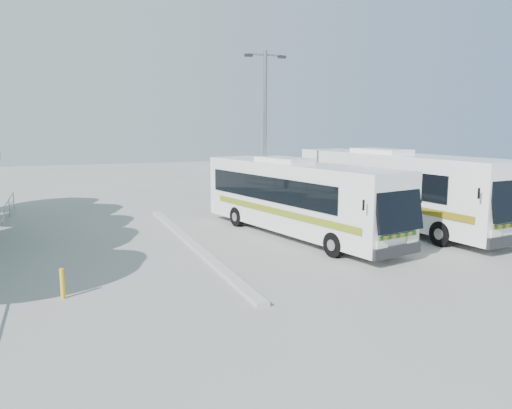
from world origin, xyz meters
name	(u,v)px	position (x,y,z in m)	size (l,w,h in m)	color
ground	(259,250)	(0.00, 0.00, 0.00)	(100.00, 100.00, 0.00)	#989893
kerb_divider	(191,243)	(-2.30, 2.00, 0.07)	(0.40, 16.00, 0.15)	#B2B2AD
coach_main	(296,196)	(2.56, 1.91, 1.82)	(4.78, 12.20, 3.32)	white
coach_adjacent	(395,187)	(8.05, 2.09, 1.97)	(4.01, 13.17, 3.60)	white
lamppost	(265,132)	(2.00, 4.24, 4.67)	(2.07, 0.23, 8.47)	gray
bollard	(62,284)	(-7.43, -3.15, 0.45)	(0.13, 0.13, 0.90)	#E8B00D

